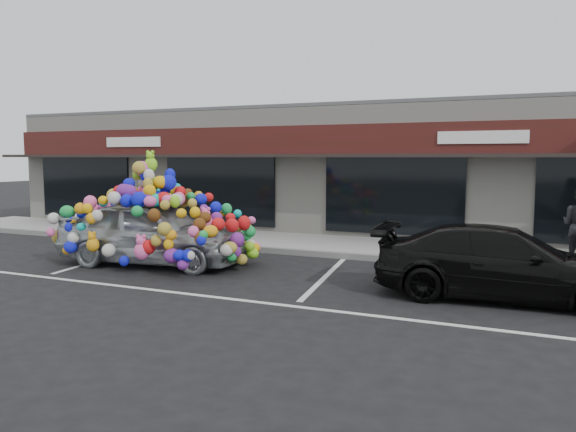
% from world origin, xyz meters
% --- Properties ---
extents(ground, '(90.00, 90.00, 0.00)m').
position_xyz_m(ground, '(0.00, 0.00, 0.00)').
color(ground, black).
rests_on(ground, ground).
extents(shop_building, '(24.00, 7.20, 4.31)m').
position_xyz_m(shop_building, '(0.00, 8.44, 2.16)').
color(shop_building, beige).
rests_on(shop_building, ground).
extents(sidewalk, '(26.00, 3.00, 0.15)m').
position_xyz_m(sidewalk, '(0.00, 4.00, 0.07)').
color(sidewalk, gray).
rests_on(sidewalk, ground).
extents(kerb, '(26.00, 0.18, 0.16)m').
position_xyz_m(kerb, '(0.00, 2.50, 0.07)').
color(kerb, slate).
rests_on(kerb, ground).
extents(parking_stripe_left, '(0.73, 4.37, 0.01)m').
position_xyz_m(parking_stripe_left, '(-3.20, 0.20, 0.00)').
color(parking_stripe_left, silver).
rests_on(parking_stripe_left, ground).
extents(parking_stripe_mid, '(0.73, 4.37, 0.01)m').
position_xyz_m(parking_stripe_mid, '(2.80, 0.20, 0.00)').
color(parking_stripe_mid, silver).
rests_on(parking_stripe_mid, ground).
extents(lane_line, '(14.00, 0.12, 0.01)m').
position_xyz_m(lane_line, '(2.00, -2.30, 0.00)').
color(lane_line, silver).
rests_on(lane_line, ground).
extents(toy_car, '(3.31, 5.09, 2.85)m').
position_xyz_m(toy_car, '(-1.51, -0.14, 0.97)').
color(toy_car, '#8F9598').
rests_on(toy_car, ground).
extents(black_sedan, '(2.14, 4.73, 1.35)m').
position_xyz_m(black_sedan, '(6.43, -0.24, 0.67)').
color(black_sedan, black).
rests_on(black_sedan, ground).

